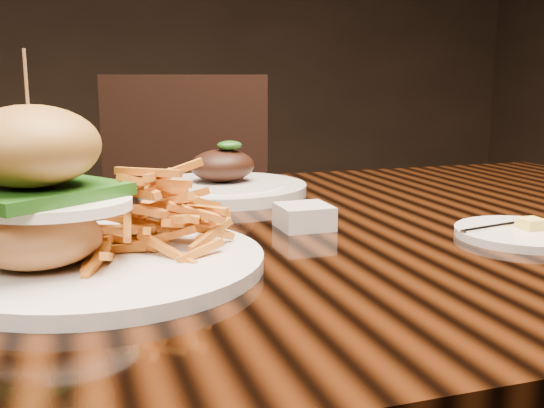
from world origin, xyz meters
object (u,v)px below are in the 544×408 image
object	(u,v)px
dining_table	(247,288)
far_dish	(223,184)
burger_plate	(95,214)
chair_far	(181,231)

from	to	relation	value
dining_table	far_dish	size ratio (longest dim) A/B	5.73
dining_table	burger_plate	xyz separation A→B (m)	(-0.19, -0.11, 0.14)
dining_table	burger_plate	bearing A→B (deg)	-148.98
dining_table	far_dish	distance (m)	0.28
burger_plate	far_dish	bearing A→B (deg)	36.66
burger_plate	dining_table	bearing A→B (deg)	8.39
dining_table	burger_plate	size ratio (longest dim) A/B	4.83
burger_plate	far_dish	size ratio (longest dim) A/B	1.18
burger_plate	far_dish	xyz separation A→B (m)	(0.22, 0.38, -0.04)
dining_table	chair_far	bearing A→B (deg)	85.55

